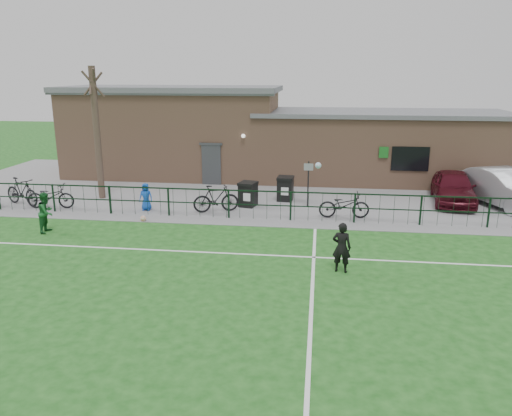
# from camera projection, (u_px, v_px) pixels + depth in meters

# --- Properties ---
(ground) EXTENTS (90.00, 90.00, 0.00)m
(ground) POSITION_uv_depth(u_px,v_px,m) (230.00, 311.00, 12.40)
(ground) COLOR #174F17
(ground) RESTS_ON ground
(paving_strip) EXTENTS (34.00, 13.00, 0.02)m
(paving_strip) POSITION_uv_depth(u_px,v_px,m) (277.00, 189.00, 25.31)
(paving_strip) COLOR slate
(paving_strip) RESTS_ON ground
(pitch_line_touch) EXTENTS (28.00, 0.10, 0.01)m
(pitch_line_touch) POSITION_uv_depth(u_px,v_px,m) (265.00, 221.00, 19.86)
(pitch_line_touch) COLOR white
(pitch_line_touch) RESTS_ON ground
(pitch_line_mid) EXTENTS (28.00, 0.10, 0.01)m
(pitch_line_mid) POSITION_uv_depth(u_px,v_px,m) (252.00, 254.00, 16.22)
(pitch_line_mid) COLOR white
(pitch_line_mid) RESTS_ON ground
(pitch_line_perp) EXTENTS (0.10, 16.00, 0.01)m
(pitch_line_perp) POSITION_uv_depth(u_px,v_px,m) (311.00, 316.00, 12.15)
(pitch_line_perp) COLOR white
(pitch_line_perp) RESTS_ON ground
(perimeter_fence) EXTENTS (28.00, 0.10, 1.20)m
(perimeter_fence) POSITION_uv_depth(u_px,v_px,m) (266.00, 205.00, 19.89)
(perimeter_fence) COLOR black
(perimeter_fence) RESTS_ON ground
(bare_tree) EXTENTS (0.30, 0.30, 6.00)m
(bare_tree) POSITION_uv_depth(u_px,v_px,m) (97.00, 134.00, 22.63)
(bare_tree) COLOR #403027
(bare_tree) RESTS_ON ground
(wheelie_bin_left) EXTENTS (0.82, 0.89, 0.99)m
(wheelie_bin_left) POSITION_uv_depth(u_px,v_px,m) (248.00, 195.00, 21.86)
(wheelie_bin_left) COLOR black
(wheelie_bin_left) RESTS_ON paving_strip
(wheelie_bin_right) EXTENTS (0.73, 0.82, 1.02)m
(wheelie_bin_right) POSITION_uv_depth(u_px,v_px,m) (285.00, 189.00, 22.84)
(wheelie_bin_right) COLOR black
(wheelie_bin_right) RESTS_ON paving_strip
(sign_post) EXTENTS (0.08, 0.08, 2.00)m
(sign_post) POSITION_uv_depth(u_px,v_px,m) (308.00, 184.00, 21.69)
(sign_post) COLOR black
(sign_post) RESTS_ON paving_strip
(car_maroon) EXTENTS (2.23, 4.43, 1.45)m
(car_maroon) POSITION_uv_depth(u_px,v_px,m) (453.00, 187.00, 22.37)
(car_maroon) COLOR #440C16
(car_maroon) RESTS_ON paving_strip
(car_silver) EXTENTS (3.40, 5.26, 1.64)m
(car_silver) POSITION_uv_depth(u_px,v_px,m) (505.00, 188.00, 21.74)
(car_silver) COLOR #A4A7AC
(car_silver) RESTS_ON paving_strip
(bicycle_b) EXTENTS (2.10, 1.29, 1.22)m
(bicycle_b) POSITION_uv_depth(u_px,v_px,m) (22.00, 192.00, 22.02)
(bicycle_b) COLOR black
(bicycle_b) RESTS_ON paving_strip
(bicycle_c) EXTENTS (2.09, 0.94, 1.06)m
(bicycle_c) POSITION_uv_depth(u_px,v_px,m) (51.00, 196.00, 21.52)
(bicycle_c) COLOR black
(bicycle_c) RESTS_ON paving_strip
(bicycle_d) EXTENTS (2.00, 1.19, 1.16)m
(bicycle_d) POSITION_uv_depth(u_px,v_px,m) (216.00, 199.00, 20.92)
(bicycle_d) COLOR black
(bicycle_d) RESTS_ON paving_strip
(bicycle_e) EXTENTS (2.07, 0.85, 1.06)m
(bicycle_e) POSITION_uv_depth(u_px,v_px,m) (344.00, 205.00, 20.10)
(bicycle_e) COLOR black
(bicycle_e) RESTS_ON paving_strip
(spectator_child) EXTENTS (0.59, 0.40, 1.17)m
(spectator_child) POSITION_uv_depth(u_px,v_px,m) (146.00, 197.00, 21.21)
(spectator_child) COLOR #1248B1
(spectator_child) RESTS_ON paving_strip
(goalkeeper_kick) EXTENTS (1.19, 3.82, 2.66)m
(goalkeeper_kick) POSITION_uv_depth(u_px,v_px,m) (341.00, 244.00, 14.74)
(goalkeeper_kick) COLOR black
(goalkeeper_kick) RESTS_ON ground
(outfield_player) EXTENTS (0.59, 0.75, 1.50)m
(outfield_player) POSITION_uv_depth(u_px,v_px,m) (46.00, 212.00, 18.34)
(outfield_player) COLOR #195A26
(outfield_player) RESTS_ON ground
(ball_ground) EXTENTS (0.24, 0.24, 0.24)m
(ball_ground) POSITION_uv_depth(u_px,v_px,m) (143.00, 219.00, 19.77)
(ball_ground) COLOR silver
(ball_ground) RESTS_ON ground
(clubhouse) EXTENTS (24.25, 5.40, 4.96)m
(clubhouse) POSITION_uv_depth(u_px,v_px,m) (267.00, 137.00, 27.70)
(clubhouse) COLOR #A77A5D
(clubhouse) RESTS_ON ground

